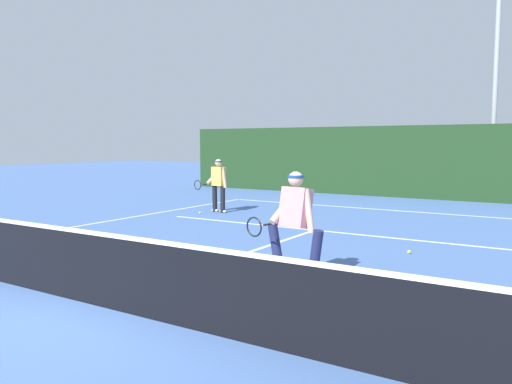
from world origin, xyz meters
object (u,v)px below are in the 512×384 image
(player_near, at_px, (295,222))
(player_far, at_px, (218,183))
(tennis_ball_extra, at_px, (200,213))
(light_pole, at_px, (496,59))
(tennis_ball, at_px, (409,252))

(player_near, distance_m, player_far, 7.88)
(tennis_ball_extra, distance_m, light_pole, 12.28)
(player_near, xyz_separation_m, light_pole, (0.90, 14.00, 4.21))
(light_pole, bearing_deg, player_far, -127.49)
(tennis_ball, xyz_separation_m, light_pole, (-0.02, 11.12, 5.09))
(player_far, height_order, tennis_ball, player_far)
(player_far, height_order, light_pole, light_pole)
(player_near, relative_size, light_pole, 0.20)
(player_near, xyz_separation_m, tennis_ball_extra, (-5.78, 5.05, -0.88))
(tennis_ball, bearing_deg, tennis_ball_extra, 162.14)
(player_far, relative_size, light_pole, 0.19)
(tennis_ball_extra, bearing_deg, player_near, -41.11)
(player_near, height_order, tennis_ball, player_near)
(player_near, relative_size, tennis_ball_extra, 25.22)
(tennis_ball_extra, bearing_deg, light_pole, 53.27)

